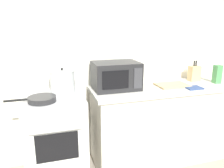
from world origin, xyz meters
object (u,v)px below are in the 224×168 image
frying_pan (41,99)px  microwave (116,76)px  stove (56,138)px  oven_mitt (194,88)px  cutting_board (172,85)px  stock_pot (63,81)px  pasta_box (217,74)px  knife_block (194,73)px

frying_pan → microwave: microwave is taller
stove → oven_mitt: 1.60m
frying_pan → cutting_board: bearing=5.3°
stove → oven_mitt: oven_mitt is taller
stock_pot → microwave: (0.57, -0.04, 0.03)m
frying_pan → pasta_box: size_ratio=2.09×
pasta_box → oven_mitt: (-0.41, -0.13, -0.10)m
oven_mitt → stock_pot: bearing=168.7°
frying_pan → microwave: 0.83m
frying_pan → microwave: size_ratio=0.92×
stock_pot → knife_block: size_ratio=1.33×
microwave → pasta_box: size_ratio=2.27×
microwave → cutting_board: size_ratio=1.39×
oven_mitt → microwave: bearing=164.1°
stock_pot → knife_block: 1.63m
stock_pot → cutting_board: size_ratio=0.96×
cutting_board → oven_mitt: (0.18, -0.16, -0.00)m
stock_pot → microwave: size_ratio=0.69×
stock_pot → microwave: 0.58m
pasta_box → knife_block: bearing=139.7°
pasta_box → microwave: bearing=175.1°
microwave → pasta_box: bearing=-4.9°
stove → stock_pot: 0.60m
cutting_board → stove: bearing=-180.0°
knife_block → pasta_box: knife_block is taller
stove → stock_pot: bearing=47.5°
stove → knife_block: bearing=4.6°
cutting_board → oven_mitt: cutting_board is taller
oven_mitt → knife_block: bearing=54.4°
stock_pot → oven_mitt: (1.41, -0.28, -0.11)m
cutting_board → knife_block: 0.42m
stove → oven_mitt: size_ratio=5.11×
microwave → knife_block: size_ratio=1.93×
cutting_board → oven_mitt: size_ratio=2.00×
oven_mitt → cutting_board: bearing=137.7°
frying_pan → cutting_board: frying_pan is taller
stock_pot → microwave: bearing=-4.4°
cutting_board → knife_block: bearing=19.7°
stock_pot → knife_block: bearing=0.6°
microwave → frying_pan: bearing=-164.9°
frying_pan → microwave: bearing=15.1°
pasta_box → stock_pot: bearing=175.2°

